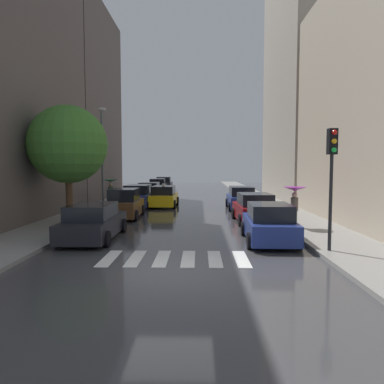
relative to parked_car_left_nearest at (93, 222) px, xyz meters
The scene contains 21 objects.
ground_plane 19.40m from the parked_car_left_nearest, 78.86° to the left, with size 28.00×72.00×0.04m, color #3A3A3C.
sidewalk_left 19.23m from the parked_car_left_nearest, 98.24° to the left, with size 3.00×72.00×0.15m, color gray.
sidewalk_right 21.62m from the parked_car_left_nearest, 61.70° to the left, with size 3.00×72.00×0.15m, color gray.
crosswalk_stripes 4.99m from the parked_car_left_nearest, 40.64° to the right, with size 4.95×2.20×0.01m.
building_left_mid 22.10m from the parked_car_left_nearest, 110.75° to the left, with size 6.00×12.71×18.10m, color #564C47.
building_right_mid 26.35m from the parked_car_left_nearest, 51.93° to the left, with size 6.00×13.81×23.61m, color #9E9384.
parked_car_left_nearest is the anchor object (origin of this frame).
parked_car_left_second 6.36m from the parked_car_left_nearest, 89.75° to the left, with size 2.01×4.03×1.79m.
parked_car_left_third 12.11m from the parked_car_left_nearest, 90.61° to the left, with size 2.22×4.76×1.73m.
parked_car_left_fourth 18.74m from the parked_car_left_nearest, 90.61° to the left, with size 2.16×4.52×1.61m.
parked_car_left_fifth 25.28m from the parked_car_left_nearest, 90.36° to the left, with size 2.16×4.63×1.75m.
parked_car_left_sixth 31.30m from the parked_car_left_nearest, 90.07° to the left, with size 2.19×4.05×1.78m.
parked_car_right_nearest 7.47m from the parked_car_left_nearest, ahead, with size 2.17×4.12×1.61m.
parked_car_right_second 9.03m from the parked_car_left_nearest, 32.11° to the left, with size 2.27×4.25×1.64m.
parked_car_right_third 13.44m from the parked_car_left_nearest, 55.40° to the left, with size 2.07×4.57×1.67m.
taxi_midroad 12.63m from the parked_car_left_nearest, 81.81° to the left, with size 2.14×4.40×1.81m.
pedestrian_foreground 10.77m from the parked_car_left_nearest, 100.10° to the left, with size 1.17×1.17×2.05m.
pedestrian_near_tree 9.53m from the parked_car_left_nearest, 13.87° to the left, with size 1.14×1.14×1.99m.
street_tree_left 5.64m from the parked_car_left_nearest, 122.84° to the left, with size 4.11×4.11×6.20m.
traffic_light_right_corner 9.88m from the parked_car_left_nearest, 15.47° to the right, with size 0.30×0.42×4.30m.
lamp_post_left 9.10m from the parked_car_left_nearest, 102.31° to the left, with size 0.60×0.28×6.81m.
Camera 1 is at (0.82, -10.16, 3.14)m, focal length 33.40 mm.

